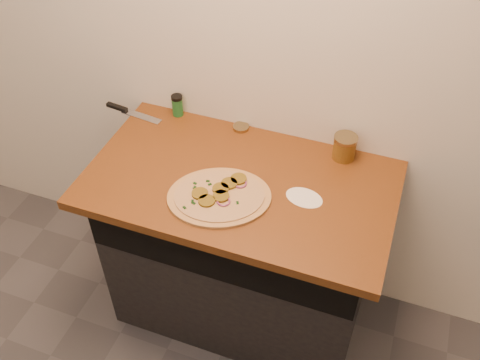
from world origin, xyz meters
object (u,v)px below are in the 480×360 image
at_px(chefs_knife, 128,111).
at_px(salsa_jar, 344,147).
at_px(pizza, 219,196).
at_px(spice_shaker, 177,105).

relative_size(chefs_knife, salsa_jar, 2.74).
bearing_deg(salsa_jar, pizza, -134.69).
bearing_deg(spice_shaker, pizza, -49.06).
relative_size(pizza, salsa_jar, 4.79).
xyz_separation_m(pizza, chefs_knife, (-0.58, 0.36, -0.00)).
bearing_deg(pizza, spice_shaker, 130.94).
bearing_deg(salsa_jar, chefs_knife, -178.26).
xyz_separation_m(chefs_knife, spice_shaker, (0.22, 0.06, 0.04)).
height_order(pizza, chefs_knife, pizza).
bearing_deg(spice_shaker, chefs_knife, -163.89).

